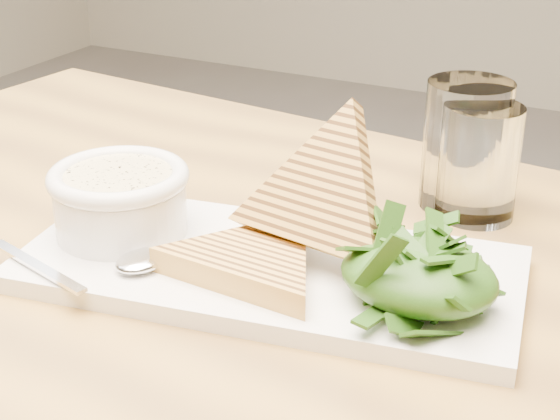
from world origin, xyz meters
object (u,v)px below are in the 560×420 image
at_px(glass_far, 480,162).
at_px(soup_bowl, 121,208).
at_px(glass_near, 466,145).
at_px(platter, 268,269).
at_px(table_top, 246,326).

bearing_deg(glass_far, soup_bowl, -141.31).
bearing_deg(glass_near, soup_bowl, -136.83).
distance_m(soup_bowl, glass_far, 0.31).
bearing_deg(platter, glass_near, 64.78).
bearing_deg(table_top, soup_bowl, 166.73).
xyz_separation_m(table_top, platter, (-0.00, 0.04, 0.03)).
xyz_separation_m(table_top, glass_far, (0.11, 0.23, 0.07)).
height_order(soup_bowl, glass_near, glass_near).
xyz_separation_m(glass_near, glass_far, (0.02, -0.02, -0.01)).
bearing_deg(glass_near, table_top, -110.80).
distance_m(glass_near, glass_far, 0.03).
xyz_separation_m(table_top, glass_near, (0.09, 0.24, 0.08)).
xyz_separation_m(soup_bowl, glass_far, (0.24, 0.20, 0.02)).
relative_size(table_top, platter, 2.98).
bearing_deg(glass_far, table_top, -116.03).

